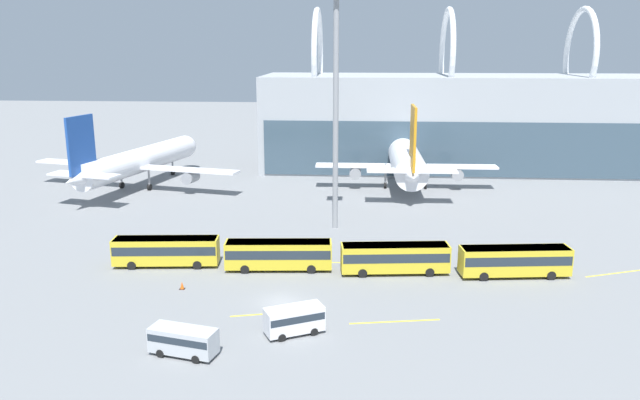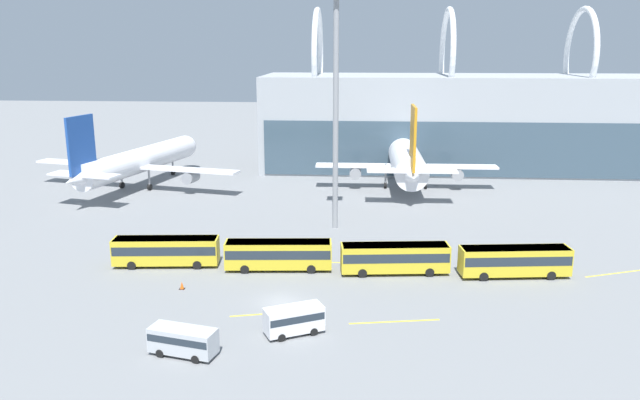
% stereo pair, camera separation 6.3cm
% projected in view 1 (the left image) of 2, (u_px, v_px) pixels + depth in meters
% --- Properties ---
extents(ground_plane, '(440.00, 440.00, 0.00)m').
position_uv_depth(ground_plane, '(281.00, 302.00, 62.00)').
color(ground_plane, slate).
extents(terminal_building, '(124.77, 21.83, 32.16)m').
position_uv_depth(terminal_building, '(574.00, 121.00, 125.05)').
color(terminal_building, '#9EA3A8').
rests_on(terminal_building, ground_plane).
extents(airliner_at_gate_near, '(38.93, 38.06, 14.44)m').
position_uv_depth(airliner_at_gate_near, '(136.00, 161.00, 109.72)').
color(airliner_at_gate_near, white).
rests_on(airliner_at_gate_near, ground_plane).
extents(airliner_at_gate_far, '(31.87, 33.96, 15.76)m').
position_uv_depth(airliner_at_gate_far, '(406.00, 159.00, 110.68)').
color(airliner_at_gate_far, white).
rests_on(airliner_at_gate_far, ground_plane).
extents(shuttle_bus_0, '(12.18, 3.67, 3.35)m').
position_uv_depth(shuttle_bus_0, '(166.00, 250.00, 71.71)').
color(shuttle_bus_0, gold).
rests_on(shuttle_bus_0, ground_plane).
extents(shuttle_bus_1, '(12.16, 3.52, 3.35)m').
position_uv_depth(shuttle_bus_1, '(279.00, 253.00, 70.46)').
color(shuttle_bus_1, gold).
rests_on(shuttle_bus_1, ground_plane).
extents(shuttle_bus_2, '(12.20, 3.85, 3.35)m').
position_uv_depth(shuttle_bus_2, '(395.00, 257.00, 69.38)').
color(shuttle_bus_2, gold).
rests_on(shuttle_bus_2, ground_plane).
extents(shuttle_bus_3, '(12.21, 3.95, 3.35)m').
position_uv_depth(shuttle_bus_3, '(515.00, 260.00, 68.41)').
color(shuttle_bus_3, gold).
rests_on(shuttle_bus_3, ground_plane).
extents(service_van_foreground, '(5.54, 4.14, 2.50)m').
position_uv_depth(service_van_foreground, '(294.00, 319.00, 54.86)').
color(service_van_foreground, silver).
rests_on(service_van_foreground, ground_plane).
extents(service_van_crossing, '(5.93, 3.32, 2.35)m').
position_uv_depth(service_van_crossing, '(183.00, 339.00, 51.13)').
color(service_van_crossing, '#B2B7BC').
rests_on(service_van_crossing, ground_plane).
extents(floodlight_mast, '(2.55, 2.55, 31.62)m').
position_uv_depth(floodlight_mast, '(336.00, 94.00, 82.85)').
color(floodlight_mast, gray).
rests_on(floodlight_mast, ground_plane).
extents(lane_stripe_0, '(6.38, 1.83, 0.01)m').
position_uv_depth(lane_stripe_0, '(264.00, 314.00, 59.26)').
color(lane_stripe_0, yellow).
rests_on(lane_stripe_0, ground_plane).
extents(lane_stripe_1, '(8.44, 1.75, 0.01)m').
position_uv_depth(lane_stripe_1, '(395.00, 322.00, 57.63)').
color(lane_stripe_1, yellow).
rests_on(lane_stripe_1, ground_plane).
extents(lane_stripe_2, '(7.35, 0.68, 0.01)m').
position_uv_depth(lane_stripe_2, '(320.00, 262.00, 73.28)').
color(lane_stripe_2, yellow).
rests_on(lane_stripe_2, ground_plane).
extents(lane_stripe_3, '(7.30, 3.01, 0.01)m').
position_uv_depth(lane_stripe_3, '(614.00, 273.00, 69.76)').
color(lane_stripe_3, yellow).
rests_on(lane_stripe_3, ground_plane).
extents(traffic_cone_0, '(0.58, 0.58, 0.79)m').
position_uv_depth(traffic_cone_0, '(182.00, 285.00, 65.25)').
color(traffic_cone_0, black).
rests_on(traffic_cone_0, ground_plane).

